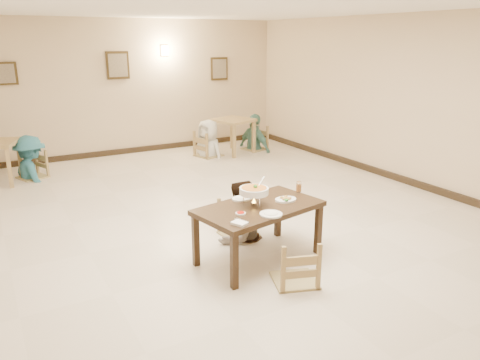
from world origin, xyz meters
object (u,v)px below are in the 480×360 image
chair_near (296,240)px  curry_warmer (254,191)px  bg_chair_rl (208,133)px  bg_diner_b (27,136)px  main_diner (240,182)px  bg_chair_rr (255,128)px  bg_diner_d (255,114)px  bg_table_right (233,125)px  main_table (259,212)px  drink_glass (299,187)px  bg_chair_lr (30,153)px  bg_diner_c (208,120)px  chair_far (238,203)px

chair_near → curry_warmer: chair_near is taller
bg_chair_rl → bg_diner_b: 3.71m
main_diner → bg_chair_rl: bearing=-129.7°
main_diner → bg_chair_rl: main_diner is taller
bg_chair_rr → bg_diner_b: (-4.95, 0.05, 0.29)m
bg_chair_rl → bg_diner_d: bearing=-104.0°
bg_table_right → main_diner: bearing=-117.4°
curry_warmer → bg_chair_rl: bearing=70.2°
main_table → drink_glass: size_ratio=11.86×
drink_glass → bg_diner_d: 5.33m
bg_chair_lr → bg_diner_b: size_ratio=0.61×
bg_table_right → bg_diner_b: bearing=178.5°
main_table → curry_warmer: (-0.05, 0.03, 0.26)m
chair_near → curry_warmer: size_ratio=2.61×
bg_chair_lr → bg_diner_d: (4.95, -0.05, 0.36)m
bg_table_right → bg_diner_d: size_ratio=0.59×
chair_near → bg_diner_c: bearing=-87.1°
bg_chair_rr → bg_diner_d: 0.33m
chair_near → bg_table_right: (2.30, 5.63, 0.17)m
main_table → curry_warmer: curry_warmer is taller
chair_near → bg_chair_lr: bearing=-51.1°
bg_chair_lr → bg_diner_c: 3.72m
bg_diner_b → bg_diner_d: (4.95, -0.05, 0.03)m
bg_chair_rl → bg_diner_d: size_ratio=0.63×
main_table → bg_table_right: (2.35, 4.96, 0.05)m
main_diner → bg_chair_rr: size_ratio=1.48×
bg_diner_c → bg_diner_b: bearing=-112.3°
bg_table_right → bg_diner_d: bearing=5.8°
bg_chair_lr → bg_diner_c: (3.70, -0.10, 0.34)m
curry_warmer → bg_diner_c: 5.25m
bg_chair_lr → bg_chair_rr: size_ratio=0.94×
main_table → bg_chair_lr: bg_chair_lr is taller
bg_diner_c → bg_diner_d: 1.26m
chair_far → bg_chair_lr: bg_chair_lr is taller
chair_far → drink_glass: bearing=-48.5°
chair_far → bg_chair_lr: 4.81m
chair_far → main_diner: size_ratio=0.60×
drink_glass → bg_chair_rr: 5.34m
main_diner → bg_table_right: main_diner is taller
bg_chair_lr → bg_chair_rr: (4.95, -0.05, 0.03)m
curry_warmer → bg_chair_lr: 5.41m
main_table → bg_chair_rl: bearing=60.0°
main_diner → bg_diner_c: bearing=-129.7°
bg_chair_rr → bg_diner_b: bearing=-105.6°
main_diner → bg_diner_b: size_ratio=0.96×
chair_far → drink_glass: size_ratio=6.95×
bg_chair_rl → bg_diner_b: bearing=72.2°
drink_glass → bg_chair_rr: (2.26, 4.83, -0.22)m
bg_diner_d → bg_diner_b: bearing=77.7°
bg_chair_lr → bg_chair_rl: (3.70, -0.10, 0.05)m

